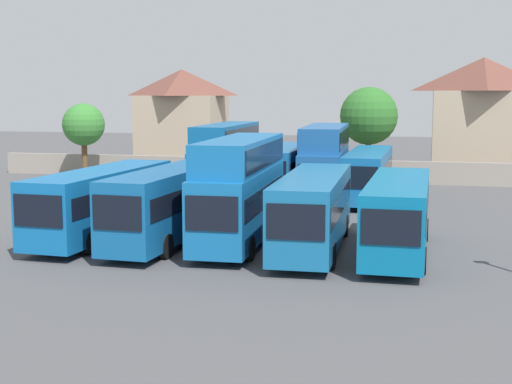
{
  "coord_description": "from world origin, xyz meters",
  "views": [
    {
      "loc": [
        8.38,
        -32.49,
        7.14
      ],
      "look_at": [
        0.0,
        3.0,
        2.14
      ],
      "focal_mm": 51.13,
      "sensor_mm": 36.0,
      "label": 1
    }
  ],
  "objects_px": {
    "bus_3": "(240,185)",
    "bus_9": "(368,172)",
    "bus_6": "(226,156)",
    "bus_8": "(325,159)",
    "house_terrace_left": "(182,117)",
    "bus_5": "(398,212)",
    "tree_left_of_lot": "(84,125)",
    "bus_7": "(286,169)",
    "bus_4": "(313,207)",
    "bus_1": "(102,199)",
    "tree_behind_wall": "(369,116)",
    "bus_2": "(174,200)",
    "house_terrace_centre": "(482,115)"
  },
  "relations": [
    {
      "from": "bus_3",
      "to": "house_terrace_left",
      "type": "height_order",
      "value": "house_terrace_left"
    },
    {
      "from": "bus_9",
      "to": "tree_left_of_lot",
      "type": "distance_m",
      "value": 24.79
    },
    {
      "from": "bus_3",
      "to": "bus_9",
      "type": "height_order",
      "value": "bus_3"
    },
    {
      "from": "bus_6",
      "to": "tree_behind_wall",
      "type": "bearing_deg",
      "value": 144.55
    },
    {
      "from": "bus_4",
      "to": "bus_6",
      "type": "height_order",
      "value": "bus_6"
    },
    {
      "from": "bus_3",
      "to": "bus_6",
      "type": "relative_size",
      "value": 0.97
    },
    {
      "from": "bus_5",
      "to": "bus_7",
      "type": "distance_m",
      "value": 18.05
    },
    {
      "from": "bus_8",
      "to": "bus_3",
      "type": "bearing_deg",
      "value": -9.9
    },
    {
      "from": "bus_1",
      "to": "bus_9",
      "type": "distance_m",
      "value": 19.61
    },
    {
      "from": "tree_left_of_lot",
      "to": "bus_5",
      "type": "bearing_deg",
      "value": -40.81
    },
    {
      "from": "bus_6",
      "to": "tree_left_of_lot",
      "type": "distance_m",
      "value": 15.85
    },
    {
      "from": "bus_9",
      "to": "bus_2",
      "type": "bearing_deg",
      "value": -26.63
    },
    {
      "from": "tree_left_of_lot",
      "to": "bus_2",
      "type": "bearing_deg",
      "value": -54.74
    },
    {
      "from": "bus_3",
      "to": "tree_left_of_lot",
      "type": "height_order",
      "value": "tree_left_of_lot"
    },
    {
      "from": "bus_3",
      "to": "tree_left_of_lot",
      "type": "distance_m",
      "value": 29.33
    },
    {
      "from": "bus_2",
      "to": "bus_6",
      "type": "xyz_separation_m",
      "value": [
        -1.62,
        15.16,
        0.8
      ]
    },
    {
      "from": "bus_3",
      "to": "bus_6",
      "type": "bearing_deg",
      "value": -163.95
    },
    {
      "from": "bus_3",
      "to": "bus_7",
      "type": "xyz_separation_m",
      "value": [
        -0.79,
        15.61,
        -0.84
      ]
    },
    {
      "from": "bus_4",
      "to": "tree_left_of_lot",
      "type": "height_order",
      "value": "tree_left_of_lot"
    },
    {
      "from": "bus_9",
      "to": "house_terrace_centre",
      "type": "height_order",
      "value": "house_terrace_centre"
    },
    {
      "from": "bus_9",
      "to": "bus_3",
      "type": "bearing_deg",
      "value": -16.13
    },
    {
      "from": "bus_6",
      "to": "bus_9",
      "type": "bearing_deg",
      "value": 91.65
    },
    {
      "from": "bus_3",
      "to": "bus_9",
      "type": "relative_size",
      "value": 0.91
    },
    {
      "from": "bus_1",
      "to": "tree_behind_wall",
      "type": "distance_m",
      "value": 30.05
    },
    {
      "from": "house_terrace_left",
      "to": "tree_left_of_lot",
      "type": "height_order",
      "value": "house_terrace_left"
    },
    {
      "from": "bus_8",
      "to": "house_terrace_centre",
      "type": "relative_size",
      "value": 1.0
    },
    {
      "from": "bus_6",
      "to": "bus_3",
      "type": "bearing_deg",
      "value": 17.14
    },
    {
      "from": "bus_2",
      "to": "house_terrace_centre",
      "type": "height_order",
      "value": "house_terrace_centre"
    },
    {
      "from": "bus_1",
      "to": "bus_7",
      "type": "xyz_separation_m",
      "value": [
        6.16,
        15.74,
        0.04
      ]
    },
    {
      "from": "bus_7",
      "to": "house_terrace_left",
      "type": "relative_size",
      "value": 1.1
    },
    {
      "from": "bus_6",
      "to": "bus_1",
      "type": "bearing_deg",
      "value": -8.32
    },
    {
      "from": "bus_1",
      "to": "bus_7",
      "type": "relative_size",
      "value": 1.1
    },
    {
      "from": "bus_1",
      "to": "bus_8",
      "type": "distance_m",
      "value": 17.63
    },
    {
      "from": "bus_1",
      "to": "tree_behind_wall",
      "type": "xyz_separation_m",
      "value": [
        10.67,
        27.9,
        3.26
      ]
    },
    {
      "from": "bus_2",
      "to": "bus_5",
      "type": "distance_m",
      "value": 10.67
    },
    {
      "from": "bus_7",
      "to": "tree_behind_wall",
      "type": "xyz_separation_m",
      "value": [
        4.52,
        12.16,
        3.21
      ]
    },
    {
      "from": "bus_9",
      "to": "house_terrace_centre",
      "type": "distance_m",
      "value": 20.04
    },
    {
      "from": "bus_5",
      "to": "bus_6",
      "type": "height_order",
      "value": "bus_6"
    },
    {
      "from": "bus_1",
      "to": "tree_behind_wall",
      "type": "relative_size",
      "value": 1.48
    },
    {
      "from": "bus_9",
      "to": "tree_left_of_lot",
      "type": "relative_size",
      "value": 1.8
    },
    {
      "from": "bus_2",
      "to": "bus_7",
      "type": "distance_m",
      "value": 15.76
    },
    {
      "from": "house_terrace_left",
      "to": "house_terrace_centre",
      "type": "relative_size",
      "value": 0.92
    },
    {
      "from": "bus_1",
      "to": "tree_left_of_lot",
      "type": "distance_m",
      "value": 25.57
    },
    {
      "from": "bus_5",
      "to": "house_terrace_left",
      "type": "relative_size",
      "value": 1.17
    },
    {
      "from": "house_terrace_left",
      "to": "bus_5",
      "type": "bearing_deg",
      "value": -57.68
    },
    {
      "from": "bus_5",
      "to": "bus_3",
      "type": "bearing_deg",
      "value": -93.41
    },
    {
      "from": "bus_4",
      "to": "tree_left_of_lot",
      "type": "relative_size",
      "value": 1.79
    },
    {
      "from": "house_terrace_centre",
      "to": "bus_9",
      "type": "bearing_deg",
      "value": -114.81
    },
    {
      "from": "bus_2",
      "to": "house_terrace_left",
      "type": "bearing_deg",
      "value": -159.01
    },
    {
      "from": "bus_3",
      "to": "tree_behind_wall",
      "type": "bearing_deg",
      "value": 170.42
    }
  ]
}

